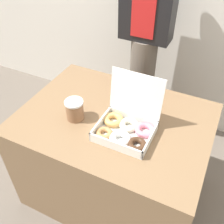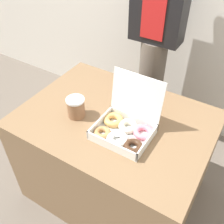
{
  "view_description": "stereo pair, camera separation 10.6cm",
  "coord_description": "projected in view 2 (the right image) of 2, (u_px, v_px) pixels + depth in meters",
  "views": [
    {
      "loc": [
        0.47,
        -1.0,
        1.69
      ],
      "look_at": [
        0.01,
        -0.04,
        0.78
      ],
      "focal_mm": 42.0,
      "sensor_mm": 36.0,
      "label": 1
    },
    {
      "loc": [
        0.56,
        -0.95,
        1.69
      ],
      "look_at": [
        0.01,
        -0.04,
        0.78
      ],
      "focal_mm": 42.0,
      "sensor_mm": 36.0,
      "label": 2
    }
  ],
  "objects": [
    {
      "name": "person_customer",
      "position": [
        156.0,
        36.0,
        1.83
      ],
      "size": [
        0.36,
        0.2,
        1.62
      ],
      "color": "#665B51",
      "rests_on": "ground_plane"
    },
    {
      "name": "ground_plane",
      "position": [
        114.0,
        188.0,
        1.94
      ],
      "size": [
        14.0,
        14.0,
        0.0
      ],
      "primitive_type": "plane",
      "color": "#665B51"
    },
    {
      "name": "coffee_cup",
      "position": [
        76.0,
        107.0,
        1.46
      ],
      "size": [
        0.1,
        0.1,
        0.12
      ],
      "color": "#8C6042",
      "rests_on": "table"
    },
    {
      "name": "donut_box",
      "position": [
        125.0,
        128.0,
        1.36
      ],
      "size": [
        0.33,
        0.28,
        0.29
      ],
      "color": "white",
      "rests_on": "table"
    },
    {
      "name": "table",
      "position": [
        115.0,
        157.0,
        1.71
      ],
      "size": [
        1.08,
        0.79,
        0.7
      ],
      "color": "brown",
      "rests_on": "ground_plane"
    }
  ]
}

